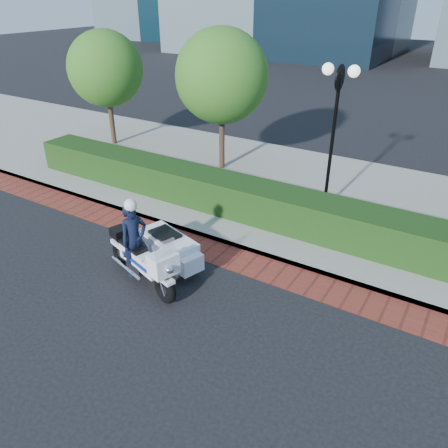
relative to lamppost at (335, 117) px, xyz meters
The scene contains 8 objects.
ground 6.07m from the lamppost, 100.89° to the right, with size 120.00×120.00×0.00m, color black.
brick_strip 4.84m from the lamppost, 105.12° to the right, with size 60.00×1.00×0.01m, color maroon.
sidewalk 3.16m from the lamppost, 141.34° to the left, with size 60.00×8.00×0.15m, color gray.
hedge_main 2.98m from the lamppost, 122.01° to the right, with size 18.00×1.20×1.00m, color black.
lamppost is the anchor object (origin of this frame).
tree_a 10.09m from the lamppost, behind, with size 3.00×3.00×4.58m.
tree_b 4.71m from the lamppost, 163.89° to the left, with size 3.20×3.20×4.89m.
police_motorcycle 6.21m from the lamppost, 113.69° to the right, with size 2.52×2.20×2.09m.
Camera 1 is at (4.68, -6.61, 6.11)m, focal length 35.00 mm.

